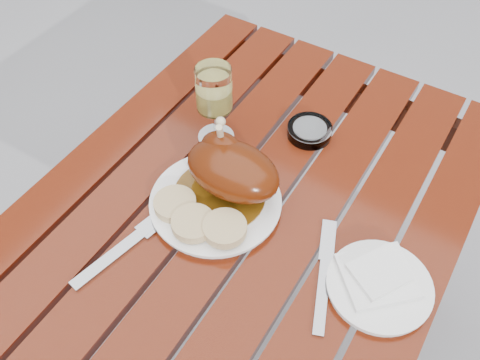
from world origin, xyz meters
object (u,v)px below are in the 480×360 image
(side_plate, at_px, (379,286))
(wine_glass, at_px, (215,106))
(ashtray, at_px, (309,131))
(table, at_px, (235,310))
(dinner_plate, at_px, (216,203))

(side_plate, bearing_deg, wine_glass, 159.91)
(side_plate, height_order, ashtray, ashtray)
(table, distance_m, dinner_plate, 0.39)
(dinner_plate, xyz_separation_m, side_plate, (0.35, -0.01, -0.00))
(table, distance_m, ashtray, 0.49)
(wine_glass, xyz_separation_m, side_plate, (0.45, -0.17, -0.09))
(table, bearing_deg, wine_glass, 131.28)
(dinner_plate, distance_m, side_plate, 0.35)
(table, relative_size, dinner_plate, 4.57)
(table, height_order, wine_glass, wine_glass)
(wine_glass, distance_m, side_plate, 0.49)
(wine_glass, xyz_separation_m, ashtray, (0.17, 0.12, -0.08))
(table, xyz_separation_m, dinner_plate, (-0.05, 0.02, 0.38))
(ashtray, bearing_deg, side_plate, -45.16)
(side_plate, bearing_deg, table, -177.91)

